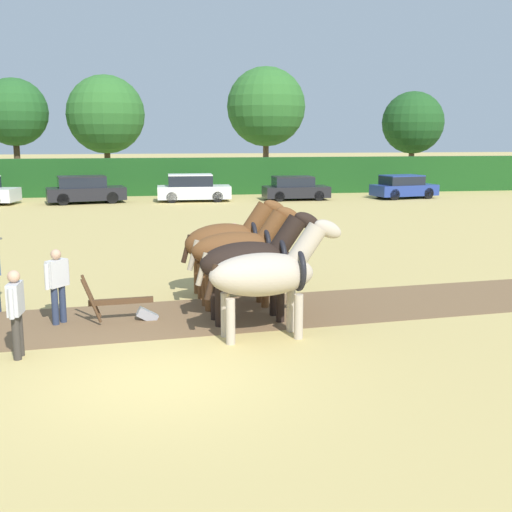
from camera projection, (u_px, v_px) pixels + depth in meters
The scene contains 19 objects.
ground_plane at pixel (157, 378), 10.56m from camera, with size 240.00×240.00×0.00m, color tan.
plowed_furrow_strip at pixel (77, 325), 13.49m from camera, with size 23.75×2.91×0.01m, color brown.
hedgerow at pixel (150, 177), 41.65m from camera, with size 68.91×1.28×2.38m, color #194719.
tree_center_left at pixel (14, 112), 45.81m from camera, with size 4.81×4.81×7.87m.
tree_center at pixel (106, 115), 46.67m from camera, with size 5.66×5.66×8.15m.
tree_center_right at pixel (266, 107), 48.43m from camera, with size 5.94×5.94×8.91m.
tree_right at pixel (413, 123), 50.12m from camera, with size 4.81×4.81×7.20m.
draft_horse_lead_left at pixel (268, 274), 12.45m from camera, with size 2.83×1.07×2.39m.
draft_horse_lead_right at pixel (253, 261), 13.58m from camera, with size 2.78×1.11×2.39m.
draft_horse_trail_left at pixel (240, 250), 14.70m from camera, with size 2.72×1.04×2.37m.
draft_horse_trail_right at pixel (229, 242), 15.84m from camera, with size 2.71×1.20×2.42m.
plow at pixel (127, 307), 13.69m from camera, with size 1.62×0.49×1.13m.
farmer_at_plow at pixel (58, 281), 13.41m from camera, with size 0.45×0.52×1.60m.
farmer_beside_team at pixel (235, 247), 17.76m from camera, with size 0.57×0.38×1.53m.
farmer_onlooker_left at pixel (16, 308), 11.34m from camera, with size 0.23×0.65×1.60m.
parked_car_center_left at pixel (85, 190), 36.90m from camera, with size 4.65×2.66×1.57m.
parked_car_center at pixel (193, 188), 37.89m from camera, with size 4.31×1.85×1.59m.
parked_car_center_right at pixel (295, 189), 38.73m from camera, with size 3.92×1.90×1.42m.
parked_car_right at pixel (403, 187), 39.62m from camera, with size 4.20×2.53×1.44m.
Camera 1 is at (-0.00, -10.13, 3.96)m, focal length 45.00 mm.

